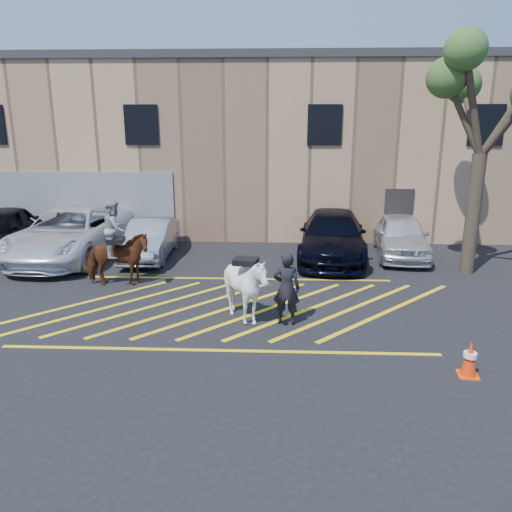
{
  "coord_description": "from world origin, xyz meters",
  "views": [
    {
      "loc": [
        1.23,
        -12.57,
        4.83
      ],
      "look_at": [
        0.69,
        0.2,
        1.3
      ],
      "focal_mm": 35.0,
      "sensor_mm": 36.0,
      "label": 1
    }
  ],
  "objects_px": {
    "car_white_suv": "(401,236)",
    "traffic_cone": "(470,359)",
    "car_blue_suv": "(332,235)",
    "mounted_bay": "(117,252)",
    "saddled_white": "(246,288)",
    "car_silver_sedan": "(150,239)",
    "handler": "(286,288)",
    "tree": "(487,88)",
    "car_white_pickup": "(72,233)"
  },
  "relations": [
    {
      "from": "car_silver_sedan",
      "to": "car_blue_suv",
      "type": "distance_m",
      "value": 6.51
    },
    {
      "from": "car_silver_sedan",
      "to": "handler",
      "type": "height_order",
      "value": "handler"
    },
    {
      "from": "handler",
      "to": "saddled_white",
      "type": "xyz_separation_m",
      "value": [
        -0.98,
        0.06,
        -0.03
      ]
    },
    {
      "from": "saddled_white",
      "to": "handler",
      "type": "bearing_deg",
      "value": -3.77
    },
    {
      "from": "handler",
      "to": "saddled_white",
      "type": "height_order",
      "value": "handler"
    },
    {
      "from": "car_white_pickup",
      "to": "traffic_cone",
      "type": "xyz_separation_m",
      "value": [
        11.08,
        -8.19,
        -0.52
      ]
    },
    {
      "from": "car_white_pickup",
      "to": "mounted_bay",
      "type": "bearing_deg",
      "value": -46.36
    },
    {
      "from": "saddled_white",
      "to": "mounted_bay",
      "type": "bearing_deg",
      "value": 146.94
    },
    {
      "from": "car_blue_suv",
      "to": "saddled_white",
      "type": "xyz_separation_m",
      "value": [
        -2.72,
        -6.01,
        0.07
      ]
    },
    {
      "from": "car_silver_sedan",
      "to": "handler",
      "type": "relative_size",
      "value": 2.27
    },
    {
      "from": "car_white_suv",
      "to": "tree",
      "type": "distance_m",
      "value": 5.59
    },
    {
      "from": "mounted_bay",
      "to": "car_white_suv",
      "type": "bearing_deg",
      "value": 22.3
    },
    {
      "from": "traffic_cone",
      "to": "tree",
      "type": "distance_m",
      "value": 9.03
    },
    {
      "from": "mounted_bay",
      "to": "saddled_white",
      "type": "xyz_separation_m",
      "value": [
        3.98,
        -2.59,
        -0.17
      ]
    },
    {
      "from": "handler",
      "to": "car_white_suv",
      "type": "bearing_deg",
      "value": -116.51
    },
    {
      "from": "car_white_pickup",
      "to": "saddled_white",
      "type": "distance_m",
      "value": 8.71
    },
    {
      "from": "car_silver_sedan",
      "to": "mounted_bay",
      "type": "bearing_deg",
      "value": -94.72
    },
    {
      "from": "car_blue_suv",
      "to": "car_white_suv",
      "type": "relative_size",
      "value": 1.27
    },
    {
      "from": "mounted_bay",
      "to": "car_silver_sedan",
      "type": "bearing_deg",
      "value": 86.55
    },
    {
      "from": "saddled_white",
      "to": "tree",
      "type": "relative_size",
      "value": 0.25
    },
    {
      "from": "mounted_bay",
      "to": "tree",
      "type": "height_order",
      "value": "tree"
    },
    {
      "from": "mounted_bay",
      "to": "saddled_white",
      "type": "distance_m",
      "value": 4.75
    },
    {
      "from": "saddled_white",
      "to": "car_white_pickup",
      "type": "bearing_deg",
      "value": 139.27
    },
    {
      "from": "car_blue_suv",
      "to": "saddled_white",
      "type": "distance_m",
      "value": 6.6
    },
    {
      "from": "car_white_pickup",
      "to": "traffic_cone",
      "type": "distance_m",
      "value": 13.79
    },
    {
      "from": "saddled_white",
      "to": "traffic_cone",
      "type": "bearing_deg",
      "value": -29.21
    },
    {
      "from": "car_silver_sedan",
      "to": "saddled_white",
      "type": "distance_m",
      "value": 6.89
    },
    {
      "from": "handler",
      "to": "tree",
      "type": "bearing_deg",
      "value": -136.2
    },
    {
      "from": "car_silver_sedan",
      "to": "saddled_white",
      "type": "xyz_separation_m",
      "value": [
        3.78,
        -5.76,
        0.2
      ]
    },
    {
      "from": "car_white_suv",
      "to": "traffic_cone",
      "type": "xyz_separation_m",
      "value": [
        -0.75,
        -8.87,
        -0.38
      ]
    },
    {
      "from": "handler",
      "to": "traffic_cone",
      "type": "distance_m",
      "value": 4.3
    },
    {
      "from": "car_white_suv",
      "to": "handler",
      "type": "distance_m",
      "value": 7.7
    },
    {
      "from": "car_white_pickup",
      "to": "car_blue_suv",
      "type": "relative_size",
      "value": 1.14
    },
    {
      "from": "mounted_bay",
      "to": "tree",
      "type": "xyz_separation_m",
      "value": [
        10.87,
        1.78,
        4.65
      ]
    },
    {
      "from": "car_blue_suv",
      "to": "tree",
      "type": "relative_size",
      "value": 0.76
    },
    {
      "from": "tree",
      "to": "saddled_white",
      "type": "bearing_deg",
      "value": -147.64
    },
    {
      "from": "car_silver_sedan",
      "to": "handler",
      "type": "distance_m",
      "value": 7.53
    },
    {
      "from": "mounted_bay",
      "to": "traffic_cone",
      "type": "distance_m",
      "value": 9.89
    },
    {
      "from": "car_white_suv",
      "to": "car_silver_sedan",
      "type": "bearing_deg",
      "value": -169.53
    },
    {
      "from": "car_white_pickup",
      "to": "saddled_white",
      "type": "xyz_separation_m",
      "value": [
        6.6,
        -5.69,
        -0.01
      ]
    },
    {
      "from": "car_blue_suv",
      "to": "car_white_pickup",
      "type": "bearing_deg",
      "value": -171.75
    },
    {
      "from": "car_white_suv",
      "to": "traffic_cone",
      "type": "bearing_deg",
      "value": -88.16
    },
    {
      "from": "car_white_suv",
      "to": "traffic_cone",
      "type": "relative_size",
      "value": 5.99
    },
    {
      "from": "car_silver_sedan",
      "to": "handler",
      "type": "bearing_deg",
      "value": -51.99
    },
    {
      "from": "saddled_white",
      "to": "tree",
      "type": "xyz_separation_m",
      "value": [
        6.9,
        4.37,
        4.82
      ]
    },
    {
      "from": "mounted_bay",
      "to": "tree",
      "type": "bearing_deg",
      "value": 9.31
    },
    {
      "from": "mounted_bay",
      "to": "saddled_white",
      "type": "relative_size",
      "value": 1.43
    },
    {
      "from": "car_white_pickup",
      "to": "car_white_suv",
      "type": "bearing_deg",
      "value": 6.61
    },
    {
      "from": "car_silver_sedan",
      "to": "traffic_cone",
      "type": "relative_size",
      "value": 5.6
    },
    {
      "from": "car_silver_sedan",
      "to": "saddled_white",
      "type": "relative_size",
      "value": 2.28
    }
  ]
}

